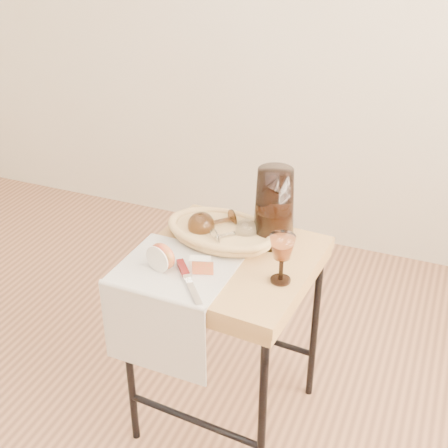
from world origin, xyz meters
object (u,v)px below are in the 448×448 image
at_px(side_table, 226,341).
at_px(table_knife, 188,280).
at_px(tea_towel, 176,268).
at_px(apple_half, 162,256).
at_px(goblet_lying_a, 215,222).
at_px(bread_basket, 221,234).
at_px(wine_goblet, 282,259).
at_px(pitcher, 274,207).
at_px(goblet_lying_b, 233,233).

bearing_deg(side_table, table_knife, -104.21).
xyz_separation_m(tea_towel, apple_half, (-0.03, -0.02, 0.04)).
height_order(goblet_lying_a, apple_half, goblet_lying_a).
xyz_separation_m(side_table, table_knife, (-0.04, -0.17, 0.34)).
xyz_separation_m(side_table, bread_basket, (-0.05, 0.08, 0.35)).
relative_size(bread_basket, table_knife, 1.47).
xyz_separation_m(bread_basket, wine_goblet, (0.23, -0.14, 0.05)).
distance_m(tea_towel, wine_goblet, 0.31).
relative_size(tea_towel, apple_half, 3.72).
xyz_separation_m(side_table, wine_goblet, (0.19, -0.06, 0.39)).
height_order(tea_towel, pitcher, pitcher).
height_order(goblet_lying_a, wine_goblet, wine_goblet).
distance_m(apple_half, table_knife, 0.11).
relative_size(side_table, pitcher, 2.28).
relative_size(apple_half, table_knife, 0.41).
xyz_separation_m(tea_towel, wine_goblet, (0.29, 0.06, 0.07)).
xyz_separation_m(side_table, goblet_lying_a, (-0.08, 0.09, 0.38)).
xyz_separation_m(tea_towel, pitcher, (0.21, 0.25, 0.12)).
distance_m(bread_basket, goblet_lying_b, 0.05).
relative_size(pitcher, wine_goblet, 1.93).
bearing_deg(pitcher, tea_towel, -109.54).
bearing_deg(apple_half, wine_goblet, 27.54).
bearing_deg(table_knife, side_table, 126.04).
xyz_separation_m(wine_goblet, apple_half, (-0.33, -0.07, -0.03)).
relative_size(tea_towel, table_knife, 1.51).
distance_m(goblet_lying_a, pitcher, 0.19).
xyz_separation_m(bread_basket, apple_half, (-0.09, -0.21, 0.02)).
height_order(goblet_lying_b, apple_half, apple_half).
bearing_deg(bread_basket, goblet_lying_b, -15.91).
distance_m(side_table, table_knife, 0.38).
xyz_separation_m(goblet_lying_b, apple_half, (-0.14, -0.19, -0.00)).
bearing_deg(pitcher, goblet_lying_b, -123.40).
relative_size(side_table, goblet_lying_b, 5.62).
bearing_deg(side_table, pitcher, 53.30).
relative_size(wine_goblet, table_knife, 0.69).
distance_m(side_table, goblet_lying_a, 0.39).
xyz_separation_m(side_table, tea_towel, (-0.11, -0.12, 0.32)).
xyz_separation_m(goblet_lying_a, pitcher, (0.17, 0.04, 0.07)).
relative_size(side_table, goblet_lying_a, 4.70).
bearing_deg(wine_goblet, goblet_lying_a, 150.05).
relative_size(bread_basket, apple_half, 3.62).
bearing_deg(bread_basket, table_knife, -82.98).
bearing_deg(pitcher, goblet_lying_a, -146.10).
height_order(goblet_lying_a, table_knife, goblet_lying_a).
height_order(goblet_lying_b, wine_goblet, wine_goblet).
bearing_deg(table_knife, pitcher, 115.15).
bearing_deg(tea_towel, side_table, 48.92).
distance_m(tea_towel, apple_half, 0.06).
bearing_deg(tea_towel, goblet_lying_a, 82.35).
xyz_separation_m(side_table, goblet_lying_b, (-0.00, 0.06, 0.37)).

